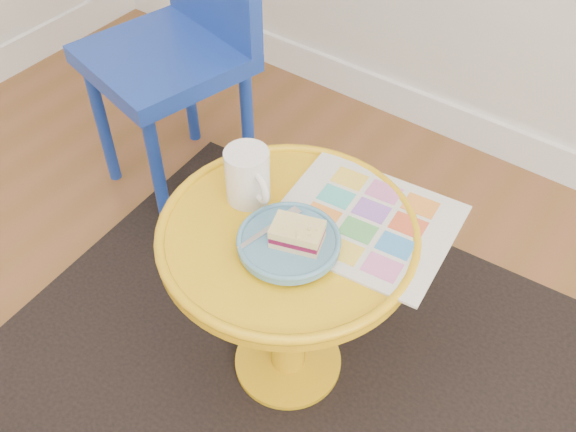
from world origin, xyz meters
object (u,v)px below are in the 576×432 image
Objects in this scene: chair at (182,31)px; mug at (248,175)px; plate at (289,242)px; side_table at (288,275)px; newspaper at (365,221)px.

chair reaches higher than mug.
mug is 0.64× the size of plate.
mug is at bearing 166.33° from side_table.
newspaper is at bearing 44.97° from side_table.
plate is at bearing -0.67° from mug.
chair is 0.78m from newspaper.
side_table is 0.22m from mug.
newspaper is at bearing 61.37° from plate.
chair is 0.77m from plate.
side_table is 1.51× the size of newspaper.
mug is 0.16m from plate.
side_table is 0.20m from newspaper.
newspaper is 2.74× the size of mug.
chair is 4.53× the size of plate.
chair reaches higher than newspaper.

